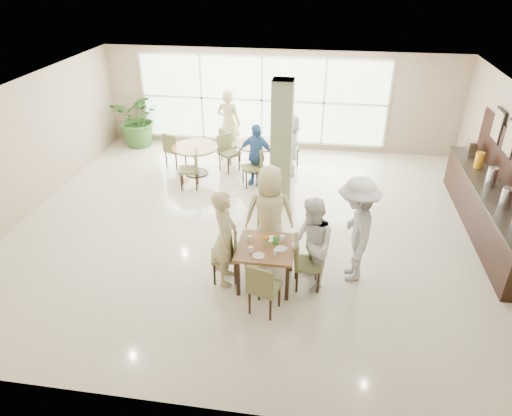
# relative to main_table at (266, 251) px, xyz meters

# --- Properties ---
(ground) EXTENTS (10.00, 10.00, 0.00)m
(ground) POSITION_rel_main_table_xyz_m (-0.47, 1.86, -0.66)
(ground) COLOR beige
(ground) RESTS_ON ground
(room_shell) EXTENTS (10.00, 10.00, 10.00)m
(room_shell) POSITION_rel_main_table_xyz_m (-0.47, 1.86, 1.04)
(room_shell) COLOR white
(room_shell) RESTS_ON ground
(window_bank) EXTENTS (7.00, 0.04, 7.00)m
(window_bank) POSITION_rel_main_table_xyz_m (-0.97, 6.32, 0.74)
(window_bank) COLOR silver
(window_bank) RESTS_ON ground
(column) EXTENTS (0.45, 0.45, 2.80)m
(column) POSITION_rel_main_table_xyz_m (-0.07, 3.06, 0.74)
(column) COLOR #6E7450
(column) RESTS_ON ground
(main_table) EXTENTS (0.97, 0.97, 0.75)m
(main_table) POSITION_rel_main_table_xyz_m (0.00, 0.00, 0.00)
(main_table) COLOR brown
(main_table) RESTS_ON ground
(round_table_left) EXTENTS (1.18, 1.18, 0.75)m
(round_table_left) POSITION_rel_main_table_xyz_m (-2.38, 4.21, -0.07)
(round_table_left) COLOR brown
(round_table_left) RESTS_ON ground
(round_table_right) EXTENTS (1.15, 1.15, 0.75)m
(round_table_right) POSITION_rel_main_table_xyz_m (-0.85, 4.68, -0.08)
(round_table_right) COLOR brown
(round_table_right) RESTS_ON ground
(chairs_main_table) EXTENTS (1.96, 2.05, 0.95)m
(chairs_main_table) POSITION_rel_main_table_xyz_m (-0.00, 0.04, -0.18)
(chairs_main_table) COLOR #646738
(chairs_main_table) RESTS_ON ground
(chairs_table_left) EXTENTS (2.09, 1.77, 0.95)m
(chairs_table_left) POSITION_rel_main_table_xyz_m (-2.32, 4.17, -0.18)
(chairs_table_left) COLOR #646738
(chairs_table_left) RESTS_ON ground
(chairs_table_right) EXTENTS (2.21, 2.02, 0.95)m
(chairs_table_right) POSITION_rel_main_table_xyz_m (-0.84, 4.69, -0.18)
(chairs_table_right) COLOR #646738
(chairs_table_right) RESTS_ON ground
(tabletop_clutter) EXTENTS (0.70, 0.73, 0.21)m
(tabletop_clutter) POSITION_rel_main_table_xyz_m (0.02, -0.01, 0.15)
(tabletop_clutter) COLOR white
(tabletop_clutter) RESTS_ON main_table
(buffet_counter) EXTENTS (0.64, 4.70, 1.95)m
(buffet_counter) POSITION_rel_main_table_xyz_m (4.23, 2.37, -0.11)
(buffet_counter) COLOR black
(buffet_counter) RESTS_ON ground
(framed_art_a) EXTENTS (0.05, 0.55, 0.70)m
(framed_art_a) POSITION_rel_main_table_xyz_m (4.48, 2.86, 1.19)
(framed_art_a) COLOR black
(framed_art_a) RESTS_ON ground
(framed_art_b) EXTENTS (0.05, 0.55, 0.70)m
(framed_art_b) POSITION_rel_main_table_xyz_m (4.48, 3.66, 1.19)
(framed_art_b) COLOR black
(framed_art_b) RESTS_ON ground
(potted_plant) EXTENTS (1.59, 1.59, 1.65)m
(potted_plant) POSITION_rel_main_table_xyz_m (-4.53, 5.91, 0.17)
(potted_plant) COLOR #316327
(potted_plant) RESTS_ON ground
(teen_left) EXTENTS (0.47, 0.67, 1.74)m
(teen_left) POSITION_rel_main_table_xyz_m (-0.69, -0.02, 0.21)
(teen_left) COLOR #C2B681
(teen_left) RESTS_ON ground
(teen_far) EXTENTS (0.98, 0.64, 1.86)m
(teen_far) POSITION_rel_main_table_xyz_m (-0.04, 0.75, 0.27)
(teen_far) COLOR #C2B681
(teen_far) RESTS_ON ground
(teen_right) EXTENTS (0.89, 0.99, 1.67)m
(teen_right) POSITION_rel_main_table_xyz_m (0.76, 0.03, 0.18)
(teen_right) COLOR white
(teen_right) RESTS_ON ground
(teen_standing) EXTENTS (0.77, 1.27, 1.92)m
(teen_standing) POSITION_rel_main_table_xyz_m (1.48, 0.41, 0.30)
(teen_standing) COLOR #B0B0B3
(teen_standing) RESTS_ON ground
(adult_a) EXTENTS (1.00, 0.71, 1.54)m
(adult_a) POSITION_rel_main_table_xyz_m (-0.77, 3.86, 0.11)
(adult_a) COLOR #396AAC
(adult_a) RESTS_ON ground
(adult_b) EXTENTS (0.75, 1.53, 1.60)m
(adult_b) POSITION_rel_main_table_xyz_m (0.01, 4.57, 0.14)
(adult_b) COLOR white
(adult_b) RESTS_ON ground
(adult_standing) EXTENTS (0.76, 0.57, 1.89)m
(adult_standing) POSITION_rel_main_table_xyz_m (-1.78, 5.57, 0.28)
(adult_standing) COLOR #C2B681
(adult_standing) RESTS_ON ground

